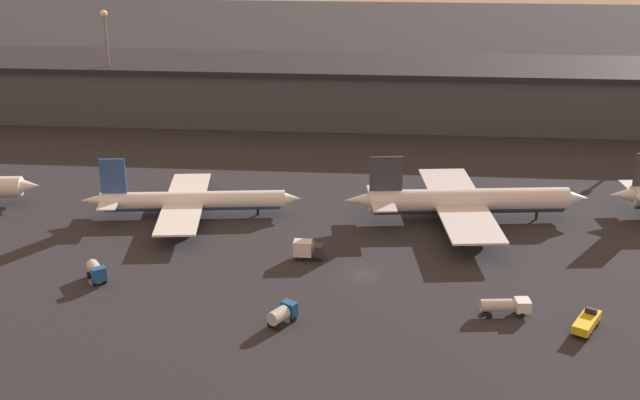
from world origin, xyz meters
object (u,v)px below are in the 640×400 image
at_px(service_vehicle_1, 587,322).
at_px(service_vehicle_4, 96,271).
at_px(airplane_1, 190,201).
at_px(airplane_2, 466,201).
at_px(service_vehicle_2, 307,249).
at_px(service_vehicle_3, 282,314).
at_px(service_vehicle_0, 505,306).

height_order(service_vehicle_1, service_vehicle_4, service_vehicle_4).
height_order(airplane_1, service_vehicle_1, airplane_1).
xyz_separation_m(airplane_2, service_vehicle_4, (-59.73, -28.47, -2.14)).
bearing_deg(service_vehicle_1, airplane_2, 49.17).
bearing_deg(service_vehicle_4, service_vehicle_1, 48.73).
distance_m(service_vehicle_1, service_vehicle_2, 45.26).
distance_m(airplane_1, service_vehicle_1, 73.53).
bearing_deg(service_vehicle_2, service_vehicle_4, -161.80).
height_order(airplane_1, service_vehicle_3, airplane_1).
distance_m(airplane_2, service_vehicle_3, 48.96).
xyz_separation_m(airplane_1, service_vehicle_3, (21.76, -37.34, -1.35)).
relative_size(airplane_1, airplane_2, 0.90).
distance_m(airplane_1, service_vehicle_2, 28.54).
xyz_separation_m(service_vehicle_2, service_vehicle_4, (-32.21, -10.10, -0.18)).
xyz_separation_m(airplane_1, service_vehicle_2, (23.33, -16.39, -1.18)).
relative_size(airplane_1, service_vehicle_1, 6.04).
height_order(service_vehicle_3, service_vehicle_4, service_vehicle_4).
relative_size(service_vehicle_0, service_vehicle_3, 1.49).
xyz_separation_m(airplane_2, service_vehicle_0, (2.66, -34.29, -2.23)).
bearing_deg(airplane_2, service_vehicle_2, -153.13).
distance_m(airplane_1, service_vehicle_3, 43.24).
bearing_deg(service_vehicle_4, airplane_1, 127.36).
xyz_separation_m(service_vehicle_1, service_vehicle_3, (-42.51, -1.65, 0.32)).
bearing_deg(service_vehicle_2, airplane_1, 145.71).
height_order(service_vehicle_0, service_vehicle_3, service_vehicle_3).
bearing_deg(airplane_1, service_vehicle_1, -35.90).
xyz_separation_m(service_vehicle_0, service_vehicle_2, (-30.17, 15.92, 0.27)).
distance_m(airplane_1, service_vehicle_0, 62.52).
bearing_deg(airplane_2, airplane_1, 175.38).
distance_m(service_vehicle_1, service_vehicle_4, 73.73).
relative_size(service_vehicle_3, service_vehicle_4, 0.97).
bearing_deg(service_vehicle_4, service_vehicle_3, 36.39).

